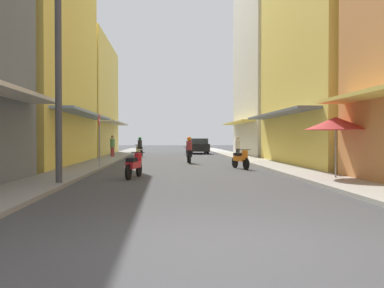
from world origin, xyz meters
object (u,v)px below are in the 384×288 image
object	(u,v)px
motorbike_orange	(241,159)
pedestrian_far	(112,147)
parked_car	(199,146)
motorbike_red	(134,165)
street_sign_no_entry	(99,133)
motorbike_white	(139,148)
vendor_umbrella	(336,123)
pedestrian_foreground	(238,148)
utility_pole	(58,57)
motorbike_black	(189,151)

from	to	relation	value
motorbike_orange	pedestrian_far	xyz separation A→B (m)	(-7.60, 10.51, 0.35)
motorbike_orange	parked_car	xyz separation A→B (m)	(-0.53, 18.37, 0.24)
motorbike_red	street_sign_no_entry	world-z (taller)	street_sign_no_entry
motorbike_orange	parked_car	world-z (taller)	parked_car
motorbike_white	vendor_umbrella	bearing A→B (deg)	-65.73
motorbike_orange	motorbike_white	bearing A→B (deg)	114.44
pedestrian_foreground	pedestrian_far	bearing A→B (deg)	171.70
motorbike_orange	pedestrian_foreground	xyz separation A→B (m)	(1.55, 9.17, 0.28)
motorbike_red	motorbike_orange	bearing A→B (deg)	39.13
pedestrian_far	utility_pole	distance (m)	17.09
vendor_umbrella	street_sign_no_entry	xyz separation A→B (m)	(-9.14, 5.61, -0.29)
motorbike_red	utility_pole	bearing A→B (deg)	-131.55
pedestrian_far	motorbike_orange	bearing A→B (deg)	-54.10
motorbike_orange	vendor_umbrella	xyz separation A→B (m)	(2.34, -5.29, 1.51)
motorbike_black	pedestrian_far	xyz separation A→B (m)	(-5.34, 6.23, 0.14)
motorbike_black	utility_pole	world-z (taller)	utility_pole
motorbike_orange	pedestrian_foreground	bearing A→B (deg)	80.38
motorbike_black	pedestrian_foreground	bearing A→B (deg)	52.02
motorbike_orange	utility_pole	size ratio (longest dim) A/B	0.23
utility_pole	street_sign_no_entry	bearing A→B (deg)	89.13
parked_car	utility_pole	world-z (taller)	utility_pole
motorbike_black	motorbike_orange	world-z (taller)	motorbike_black
vendor_umbrella	parked_car	bearing A→B (deg)	96.92
vendor_umbrella	utility_pole	bearing A→B (deg)	-173.87
motorbike_black	pedestrian_far	distance (m)	8.21
utility_pole	parked_car	bearing A→B (deg)	75.51
motorbike_orange	motorbike_black	bearing A→B (deg)	117.94
motorbike_black	street_sign_no_entry	size ratio (longest dim) A/B	0.68
parked_car	motorbike_orange	bearing A→B (deg)	-88.34
motorbike_black	motorbike_red	bearing A→B (deg)	-107.12
motorbike_black	utility_pole	xyz separation A→B (m)	(-4.63, -10.55, 3.29)
parked_car	utility_pole	distance (m)	25.66
motorbike_black	vendor_umbrella	xyz separation A→B (m)	(4.61, -9.56, 1.31)
motorbike_white	street_sign_no_entry	xyz separation A→B (m)	(-1.02, -12.38, 1.01)
parked_car	vendor_umbrella	size ratio (longest dim) A/B	1.83
parked_car	utility_pole	bearing A→B (deg)	-104.49
utility_pole	street_sign_no_entry	size ratio (longest dim) A/B	2.95
pedestrian_foreground	utility_pole	world-z (taller)	utility_pole
pedestrian_foreground	motorbike_orange	bearing A→B (deg)	-99.62
pedestrian_foreground	vendor_umbrella	distance (m)	14.53
motorbike_black	utility_pole	distance (m)	11.98
vendor_umbrella	street_sign_no_entry	distance (m)	10.73
utility_pole	pedestrian_foreground	bearing A→B (deg)	61.31
motorbike_white	utility_pole	bearing A→B (deg)	-93.39
pedestrian_far	utility_pole	world-z (taller)	utility_pole
motorbike_black	vendor_umbrella	world-z (taller)	vendor_umbrella
motorbike_red	vendor_umbrella	distance (m)	7.41
motorbike_red	street_sign_no_entry	size ratio (longest dim) A/B	0.67
utility_pole	street_sign_no_entry	xyz separation A→B (m)	(0.10, 6.60, -2.27)
motorbike_black	motorbike_white	xyz separation A→B (m)	(-3.51, 8.43, 0.00)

